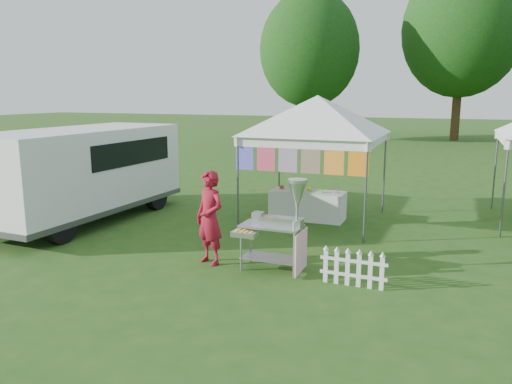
% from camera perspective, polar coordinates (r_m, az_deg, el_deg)
% --- Properties ---
extents(ground, '(120.00, 120.00, 0.00)m').
position_cam_1_polar(ground, '(9.06, 0.93, -8.37)').
color(ground, '#244F16').
rests_on(ground, ground).
extents(canopy_main, '(4.24, 4.24, 3.45)m').
position_cam_1_polar(canopy_main, '(11.88, 7.07, 10.86)').
color(canopy_main, '#59595E').
rests_on(canopy_main, ground).
extents(tree_left, '(6.40, 6.40, 9.53)m').
position_cam_1_polar(tree_left, '(33.36, 6.14, 15.88)').
color(tree_left, '#3C2B16').
rests_on(tree_left, ground).
extents(tree_mid, '(7.60, 7.60, 11.52)m').
position_cam_1_polar(tree_mid, '(36.22, 22.50, 16.82)').
color(tree_mid, '#3C2B16').
rests_on(tree_mid, ground).
extents(donut_cart, '(1.18, 0.80, 1.63)m').
position_cam_1_polar(donut_cart, '(8.49, 2.87, -2.94)').
color(donut_cart, gray).
rests_on(donut_cart, ground).
extents(vendor, '(0.73, 0.61, 1.70)m').
position_cam_1_polar(vendor, '(8.97, -5.30, -2.96)').
color(vendor, maroon).
rests_on(vendor, ground).
extents(cargo_van, '(2.32, 5.41, 2.22)m').
position_cam_1_polar(cargo_van, '(12.76, -18.90, 2.27)').
color(cargo_van, white).
rests_on(cargo_van, ground).
extents(picket_fence, '(1.08, 0.05, 0.56)m').
position_cam_1_polar(picket_fence, '(8.17, 11.04, -8.64)').
color(picket_fence, white).
rests_on(picket_fence, ground).
extents(display_table, '(1.80, 0.70, 0.69)m').
position_cam_1_polar(display_table, '(12.30, 5.89, -1.51)').
color(display_table, white).
rests_on(display_table, ground).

